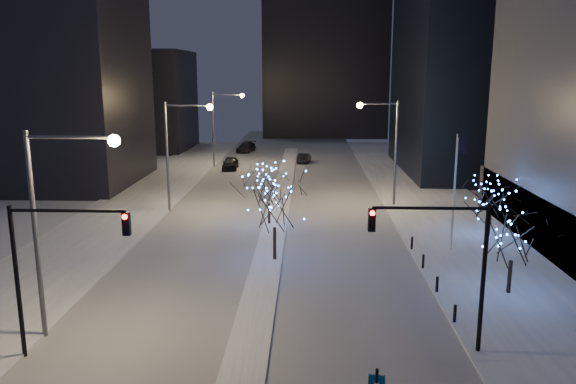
{
  "coord_description": "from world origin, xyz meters",
  "views": [
    {
      "loc": [
        2.68,
        -22.76,
        12.55
      ],
      "look_at": [
        1.44,
        12.56,
        5.0
      ],
      "focal_mm": 35.0,
      "sensor_mm": 36.0,
      "label": 1
    }
  ],
  "objects_px": {
    "holiday_tree_median_near": "(274,201)",
    "holiday_tree_median_far": "(269,186)",
    "car_near": "(230,163)",
    "car_far": "(246,147)",
    "car_mid": "(304,158)",
    "street_lamp_w_far": "(221,119)",
    "traffic_signal_east": "(449,253)",
    "holiday_tree_plaza_near": "(514,230)",
    "street_lamp_east": "(387,139)",
    "holiday_tree_plaza_far": "(491,199)",
    "street_lamp_w_mid": "(178,141)",
    "traffic_signal_west": "(50,256)",
    "street_lamp_w_near": "(55,206)"
  },
  "relations": [
    {
      "from": "street_lamp_w_near",
      "to": "traffic_signal_east",
      "type": "distance_m",
      "value": 17.99
    },
    {
      "from": "traffic_signal_west",
      "to": "holiday_tree_plaza_far",
      "type": "relative_size",
      "value": 1.46
    },
    {
      "from": "street_lamp_w_far",
      "to": "car_far",
      "type": "relative_size",
      "value": 1.87
    },
    {
      "from": "holiday_tree_plaza_far",
      "to": "holiday_tree_plaza_near",
      "type": "bearing_deg",
      "value": -102.05
    },
    {
      "from": "street_lamp_east",
      "to": "holiday_tree_plaza_far",
      "type": "height_order",
      "value": "street_lamp_east"
    },
    {
      "from": "traffic_signal_west",
      "to": "holiday_tree_plaza_near",
      "type": "xyz_separation_m",
      "value": [
        22.73,
        8.02,
        -0.87
      ]
    },
    {
      "from": "street_lamp_w_mid",
      "to": "car_far",
      "type": "relative_size",
      "value": 1.87
    },
    {
      "from": "car_near",
      "to": "traffic_signal_east",
      "type": "bearing_deg",
      "value": -73.3
    },
    {
      "from": "street_lamp_w_mid",
      "to": "car_mid",
      "type": "distance_m",
      "value": 31.49
    },
    {
      "from": "street_lamp_w_far",
      "to": "car_near",
      "type": "distance_m",
      "value": 6.14
    },
    {
      "from": "street_lamp_east",
      "to": "holiday_tree_median_far",
      "type": "height_order",
      "value": "street_lamp_east"
    },
    {
      "from": "car_mid",
      "to": "holiday_tree_plaza_near",
      "type": "bearing_deg",
      "value": 112.7
    },
    {
      "from": "traffic_signal_east",
      "to": "holiday_tree_median_far",
      "type": "height_order",
      "value": "traffic_signal_east"
    },
    {
      "from": "street_lamp_w_far",
      "to": "holiday_tree_plaza_far",
      "type": "bearing_deg",
      "value": -51.41
    },
    {
      "from": "holiday_tree_median_near",
      "to": "holiday_tree_median_far",
      "type": "height_order",
      "value": "holiday_tree_median_near"
    },
    {
      "from": "holiday_tree_median_near",
      "to": "street_lamp_east",
      "type": "bearing_deg",
      "value": 59.91
    },
    {
      "from": "street_lamp_w_far",
      "to": "traffic_signal_west",
      "type": "bearing_deg",
      "value": -89.45
    },
    {
      "from": "traffic_signal_east",
      "to": "car_mid",
      "type": "height_order",
      "value": "traffic_signal_east"
    },
    {
      "from": "car_mid",
      "to": "street_lamp_w_far",
      "type": "bearing_deg",
      "value": 27.66
    },
    {
      "from": "street_lamp_w_far",
      "to": "car_far",
      "type": "xyz_separation_m",
      "value": [
        1.73,
        14.66,
        -5.72
      ]
    },
    {
      "from": "street_lamp_w_near",
      "to": "street_lamp_w_mid",
      "type": "bearing_deg",
      "value": 90.0
    },
    {
      "from": "car_far",
      "to": "street_lamp_w_mid",
      "type": "bearing_deg",
      "value": -82.6
    },
    {
      "from": "car_near",
      "to": "holiday_tree_median_far",
      "type": "height_order",
      "value": "holiday_tree_median_far"
    },
    {
      "from": "holiday_tree_median_near",
      "to": "holiday_tree_median_far",
      "type": "distance_m",
      "value": 9.29
    },
    {
      "from": "car_mid",
      "to": "holiday_tree_median_near",
      "type": "distance_m",
      "value": 42.59
    },
    {
      "from": "traffic_signal_east",
      "to": "car_far",
      "type": "height_order",
      "value": "traffic_signal_east"
    },
    {
      "from": "car_near",
      "to": "car_mid",
      "type": "height_order",
      "value": "car_near"
    },
    {
      "from": "holiday_tree_plaza_near",
      "to": "traffic_signal_east",
      "type": "bearing_deg",
      "value": -127.3
    },
    {
      "from": "street_lamp_w_mid",
      "to": "holiday_tree_plaza_near",
      "type": "bearing_deg",
      "value": -39.25
    },
    {
      "from": "traffic_signal_east",
      "to": "holiday_tree_median_near",
      "type": "distance_m",
      "value": 15.06
    },
    {
      "from": "street_lamp_w_mid",
      "to": "holiday_tree_median_far",
      "type": "distance_m",
      "value": 10.0
    },
    {
      "from": "street_lamp_w_mid",
      "to": "traffic_signal_east",
      "type": "bearing_deg",
      "value": -55.49
    },
    {
      "from": "street_lamp_w_mid",
      "to": "traffic_signal_west",
      "type": "relative_size",
      "value": 1.43
    },
    {
      "from": "street_lamp_east",
      "to": "holiday_tree_median_near",
      "type": "xyz_separation_m",
      "value": [
        -9.58,
        -16.54,
        -2.25
      ]
    },
    {
      "from": "street_lamp_w_far",
      "to": "holiday_tree_plaza_far",
      "type": "xyz_separation_m",
      "value": [
        25.73,
        -32.25,
        -3.44
      ]
    },
    {
      "from": "street_lamp_w_mid",
      "to": "holiday_tree_median_far",
      "type": "bearing_deg",
      "value": -27.23
    },
    {
      "from": "street_lamp_w_far",
      "to": "traffic_signal_east",
      "type": "xyz_separation_m",
      "value": [
        17.88,
        -51.0,
        -1.74
      ]
    },
    {
      "from": "car_far",
      "to": "car_near",
      "type": "bearing_deg",
      "value": -81.17
    },
    {
      "from": "holiday_tree_plaza_near",
      "to": "street_lamp_east",
      "type": "bearing_deg",
      "value": 100.84
    },
    {
      "from": "street_lamp_w_far",
      "to": "traffic_signal_east",
      "type": "distance_m",
      "value": 54.07
    },
    {
      "from": "street_lamp_east",
      "to": "traffic_signal_east",
      "type": "xyz_separation_m",
      "value": [
        -1.14,
        -29.0,
        -1.69
      ]
    },
    {
      "from": "car_near",
      "to": "car_far",
      "type": "height_order",
      "value": "car_near"
    },
    {
      "from": "street_lamp_east",
      "to": "holiday_tree_median_far",
      "type": "xyz_separation_m",
      "value": [
        -10.58,
        -7.34,
        -3.1
      ]
    },
    {
      "from": "street_lamp_east",
      "to": "holiday_tree_plaza_far",
      "type": "distance_m",
      "value": 12.71
    },
    {
      "from": "holiday_tree_plaza_far",
      "to": "car_near",
      "type": "bearing_deg",
      "value": 128.66
    },
    {
      "from": "street_lamp_w_near",
      "to": "car_far",
      "type": "height_order",
      "value": "street_lamp_w_near"
    },
    {
      "from": "car_near",
      "to": "car_mid",
      "type": "bearing_deg",
      "value": 28.65
    },
    {
      "from": "street_lamp_w_mid",
      "to": "street_lamp_east",
      "type": "relative_size",
      "value": 1.0
    },
    {
      "from": "street_lamp_w_far",
      "to": "street_lamp_east",
      "type": "bearing_deg",
      "value": -49.15
    },
    {
      "from": "car_near",
      "to": "holiday_tree_plaza_far",
      "type": "bearing_deg",
      "value": -53.15
    }
  ]
}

